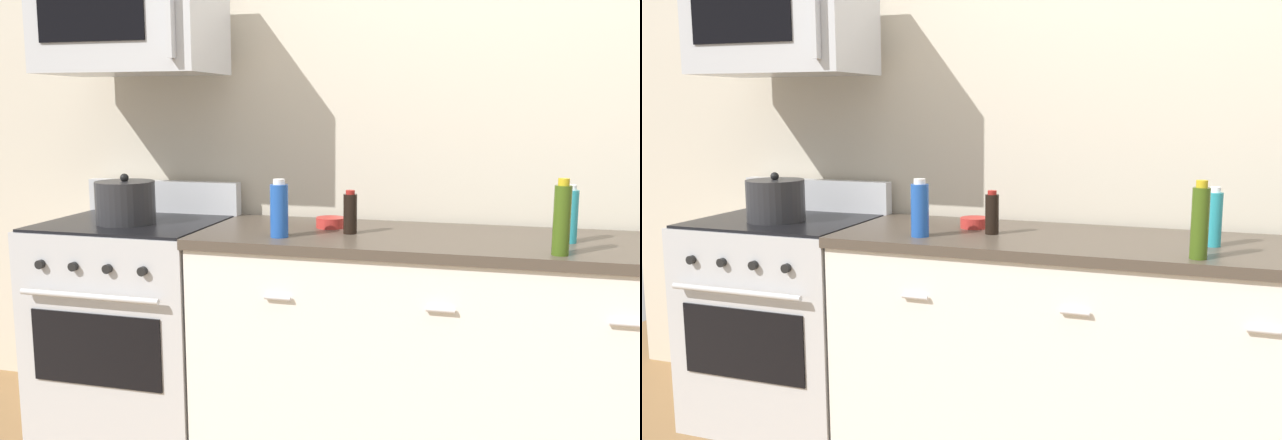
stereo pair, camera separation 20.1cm
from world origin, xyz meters
The scene contains 10 objects.
back_wall centered at (0.00, 0.41, 1.35)m, with size 5.65×0.10×2.70m, color beige.
counter_unit centered at (0.00, 0.00, 0.46)m, with size 2.56×0.66×0.92m.
range_oven centered at (-1.66, 0.00, 0.47)m, with size 0.76×0.69×1.07m.
microwave centered at (-1.66, 0.05, 1.75)m, with size 0.74×0.44×0.40m.
bottle_olive_oil centered at (0.09, -0.24, 1.04)m, with size 0.06×0.06×0.26m.
bottle_soda_blue centered at (-0.93, -0.17, 1.03)m, with size 0.07×0.07×0.22m.
bottle_dish_soap centered at (0.13, 0.00, 1.02)m, with size 0.06×0.06×0.21m.
bottle_soy_sauce_dark centered at (-0.68, -0.03, 1.00)m, with size 0.05×0.05×0.17m.
bowl_red_small centered at (-0.79, 0.08, 0.94)m, with size 0.12×0.12×0.04m.
stockpot centered at (-1.66, -0.05, 1.01)m, with size 0.25×0.25×0.21m.
Camera 2 is at (0.10, -2.60, 1.41)m, focal length 39.09 mm.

